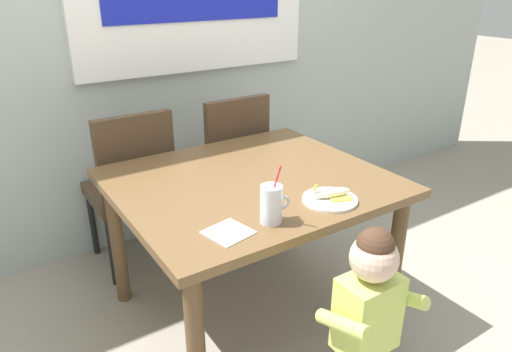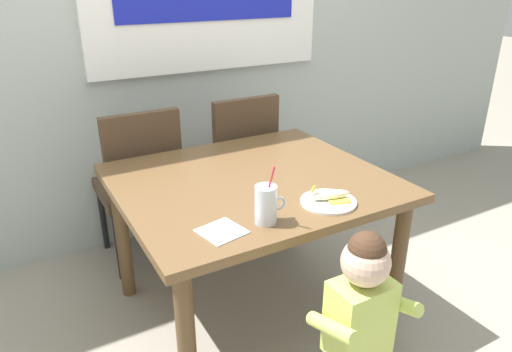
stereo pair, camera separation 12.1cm
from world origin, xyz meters
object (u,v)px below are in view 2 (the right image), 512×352
dining_table (252,198)px  paper_napkin (222,231)px  dining_chair_right (238,160)px  milk_cup (266,207)px  dining_chair_left (141,179)px  snack_plate (328,202)px  toddler_standing (361,310)px  peeled_banana (331,195)px

dining_table → paper_napkin: bearing=-131.6°
dining_chair_right → milk_cup: milk_cup is taller
dining_table → dining_chair_left: (-0.33, 0.71, -0.11)m
paper_napkin → snack_plate: bearing=-0.4°
dining_chair_right → milk_cup: (-0.45, -1.11, 0.28)m
snack_plate → dining_table: bearing=112.0°
toddler_standing → snack_plate: bearing=71.0°
dining_chair_left → paper_napkin: dining_chair_left is taller
toddler_standing → milk_cup: milk_cup is taller
dining_chair_left → snack_plate: size_ratio=4.17×
toddler_standing → peeled_banana: size_ratio=4.78×
snack_plate → dining_chair_left: bearing=113.9°
dining_chair_right → snack_plate: 1.12m
dining_chair_left → snack_plate: dining_chair_left is taller
toddler_standing → dining_chair_right: bearing=79.5°
snack_plate → dining_chair_right: bearing=82.6°
dining_chair_left → paper_napkin: 1.11m
dining_table → peeled_banana: 0.43m
dining_chair_left → dining_chair_right: size_ratio=1.00×
milk_cup → snack_plate: size_ratio=1.07×
dining_table → snack_plate: 0.42m
snack_plate → peeled_banana: (0.01, 0.00, 0.03)m
dining_table → dining_chair_right: 0.78m
milk_cup → snack_plate: milk_cup is taller
snack_plate → milk_cup: bearing=-177.2°
peeled_banana → paper_napkin: 0.50m
dining_chair_left → peeled_banana: (0.50, -1.09, 0.24)m
toddler_standing → paper_napkin: toddler_standing is taller
paper_napkin → peeled_banana: bearing=0.1°
milk_cup → peeled_banana: milk_cup is taller
dining_chair_right → paper_napkin: 1.27m
toddler_standing → snack_plate: toddler_standing is taller
dining_table → toddler_standing: bearing=-88.3°
paper_napkin → dining_chair_right: bearing=60.1°
paper_napkin → dining_table: bearing=48.4°
dining_chair_right → paper_napkin: size_ratio=6.40×
dining_table → toddler_standing: toddler_standing is taller
milk_cup → paper_napkin: 0.19m
paper_napkin → toddler_standing: bearing=-47.2°
dining_chair_right → peeled_banana: dining_chair_right is taller
dining_table → dining_chair_left: 0.79m
dining_table → dining_chair_left: size_ratio=1.26×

